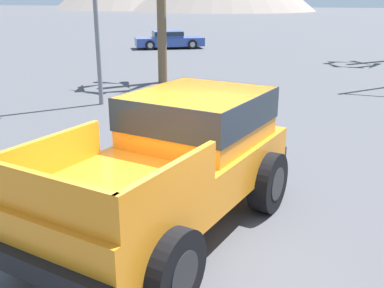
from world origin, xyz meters
TOP-DOWN VIEW (x-y plane):
  - ground_plane at (0.00, 0.00)m, footprint 320.00×320.00m
  - orange_pickup_truck at (-0.18, 0.57)m, footprint 2.89×5.03m
  - parked_car_blue at (-10.23, 23.10)m, footprint 4.73×3.88m

SIDE VIEW (x-z plane):
  - ground_plane at x=0.00m, z-range 0.00..0.00m
  - parked_car_blue at x=-10.23m, z-range 0.01..1.15m
  - orange_pickup_truck at x=-0.18m, z-range 0.13..2.05m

